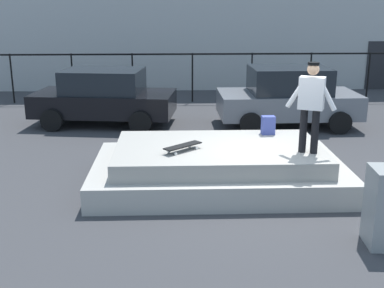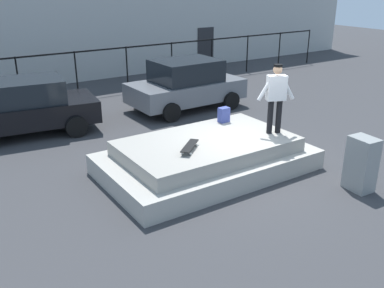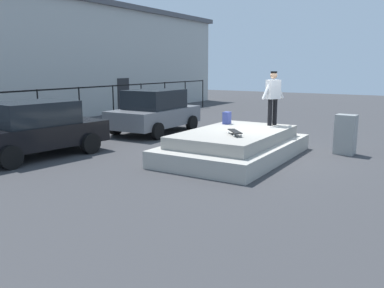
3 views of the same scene
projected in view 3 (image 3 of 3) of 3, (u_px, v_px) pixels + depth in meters
ground_plane at (259, 154)px, 12.69m from camera, size 60.00×60.00×0.00m
concrete_ledge at (235, 145)px, 12.09m from camera, size 5.01×2.99×0.81m
skateboarder at (273, 94)px, 12.95m from camera, size 0.90×0.47×1.71m
skateboard at (235, 131)px, 11.21m from camera, size 0.76×0.70×0.12m
backpack at (227, 118)px, 13.38m from camera, size 0.29×0.21×0.40m
car_black_sedan_near at (34, 129)px, 12.20m from camera, size 4.36×2.57×1.66m
car_grey_sedan_mid at (155, 111)px, 16.55m from camera, size 4.08×2.29×1.76m
utility_box at (345, 134)px, 12.55m from camera, size 0.48×0.63×1.23m
fence_row at (60, 101)px, 17.09m from camera, size 24.06×0.06×1.79m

